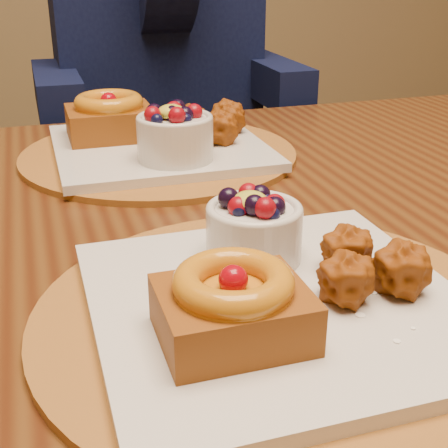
{
  "coord_description": "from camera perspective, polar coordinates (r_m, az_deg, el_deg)",
  "views": [
    {
      "loc": [
        -0.25,
        -0.54,
        1.02
      ],
      "look_at": [
        -0.12,
        -0.11,
        0.82
      ],
      "focal_mm": 50.0,
      "sensor_mm": 36.0,
      "label": 1
    }
  ],
  "objects": [
    {
      "name": "diner",
      "position": [
        1.38,
        -6.37,
        18.55
      ],
      "size": [
        0.52,
        0.5,
        0.84
      ],
      "rotation": [
        0.0,
        0.0,
        -0.28
      ],
      "color": "black",
      "rests_on": "ground"
    },
    {
      "name": "place_setting_near",
      "position": [
        0.48,
        4.57,
        -6.28
      ],
      "size": [
        0.38,
        0.38,
        0.08
      ],
      "color": "brown",
      "rests_on": "dining_table"
    },
    {
      "name": "dining_table",
      "position": [
        0.71,
        -1.98,
        -4.9
      ],
      "size": [
        1.6,
        0.9,
        0.76
      ],
      "color": "#39190A",
      "rests_on": "ground"
    },
    {
      "name": "chair_far",
      "position": [
        1.57,
        -2.66,
        4.86
      ],
      "size": [
        0.5,
        0.5,
        0.92
      ],
      "rotation": [
        0.0,
        0.0,
        0.12
      ],
      "color": "black",
      "rests_on": "ground"
    },
    {
      "name": "place_setting_far",
      "position": [
        0.87,
        -6.15,
        7.78
      ],
      "size": [
        0.38,
        0.38,
        0.09
      ],
      "color": "brown",
      "rests_on": "dining_table"
    }
  ]
}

